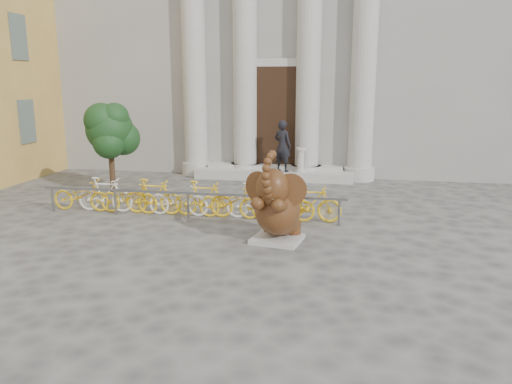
% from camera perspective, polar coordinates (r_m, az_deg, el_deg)
% --- Properties ---
extents(ground, '(80.00, 80.00, 0.00)m').
position_cam_1_polar(ground, '(10.28, -5.80, -8.39)').
color(ground, '#474442').
rests_on(ground, ground).
extents(classical_building, '(22.00, 10.70, 12.00)m').
position_cam_1_polar(classical_building, '(24.40, 4.20, 17.99)').
color(classical_building, gray).
rests_on(classical_building, ground).
extents(entrance_steps, '(6.00, 1.20, 0.36)m').
position_cam_1_polar(entrance_steps, '(19.12, 2.06, 2.06)').
color(entrance_steps, '#A8A59E').
rests_on(entrance_steps, ground).
extents(elephant_statue, '(1.44, 1.70, 2.18)m').
position_cam_1_polar(elephant_statue, '(11.48, 2.42, -1.93)').
color(elephant_statue, '#A8A59E').
rests_on(elephant_statue, ground).
extents(bike_rack, '(8.52, 0.53, 1.00)m').
position_cam_1_polar(bike_rack, '(13.89, -7.52, -0.71)').
color(bike_rack, slate).
rests_on(bike_rack, ground).
extents(tree, '(1.73, 1.57, 2.99)m').
position_cam_1_polar(tree, '(16.96, -16.32, 6.73)').
color(tree, '#332114').
rests_on(tree, ground).
extents(pedestrian, '(0.82, 0.70, 1.91)m').
position_cam_1_polar(pedestrian, '(18.56, 3.05, 5.27)').
color(pedestrian, black).
rests_on(pedestrian, entrance_steps).
extents(balustrade_post, '(0.37, 0.37, 0.90)m').
position_cam_1_polar(balustrade_post, '(18.61, 5.11, 3.59)').
color(balustrade_post, '#A8A59E').
rests_on(balustrade_post, entrance_steps).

